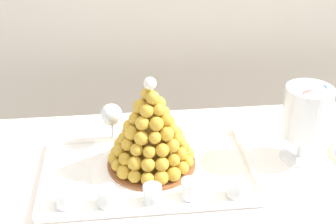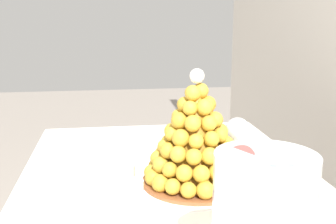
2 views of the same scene
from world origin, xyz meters
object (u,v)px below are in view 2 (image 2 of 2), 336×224
croquembouche (196,140)px  dessert_cup_mid_right (132,193)px  wine_glass (237,132)px  macaron_goblet (263,212)px  dessert_cup_mid_left (125,160)px  dessert_cup_right (132,221)px  dessert_cup_left (126,147)px  serving_tray (179,183)px  dessert_cup_centre (125,176)px

croquembouche → dessert_cup_mid_right: bearing=-60.2°
wine_glass → macaron_goblet: bearing=-14.2°
dessert_cup_mid_left → dessert_cup_right: size_ratio=1.03×
dessert_cup_left → wine_glass: size_ratio=0.36×
dessert_cup_mid_left → wine_glass: size_ratio=0.37×
dessert_cup_left → serving_tray: bearing=28.0°
dessert_cup_left → dessert_cup_centre: size_ratio=0.98×
dessert_cup_right → macaron_goblet: 0.32m
dessert_cup_left → dessert_cup_mid_right: bearing=-0.3°
serving_tray → croquembouche: bearing=70.8°
dessert_cup_right → wine_glass: (-0.33, 0.31, 0.07)m
dessert_cup_mid_right → macaron_goblet: 0.41m
dessert_cup_left → wine_glass: wine_glass is taller
serving_tray → dessert_cup_centre: bearing=-88.9°
wine_glass → dessert_cup_mid_left: bearing=-92.9°
serving_tray → dessert_cup_left: (-0.23, -0.12, 0.02)m
dessert_cup_mid_right → macaron_goblet: bearing=23.3°
dessert_cup_right → wine_glass: 0.46m
croquembouche → macaron_goblet: size_ratio=1.13×
serving_tray → dessert_cup_right: dessert_cup_right is taller
croquembouche → dessert_cup_mid_left: size_ratio=5.47×
dessert_cup_mid_right → macaron_goblet: macaron_goblet is taller
dessert_cup_mid_left → dessert_cup_mid_right: size_ratio=1.01×
serving_tray → wine_glass: (-0.10, 0.18, 0.10)m
dessert_cup_mid_left → wine_glass: wine_glass is taller
dessert_cup_right → wine_glass: bearing=136.9°
croquembouche → dessert_cup_mid_right: size_ratio=5.50×
dessert_cup_right → macaron_goblet: bearing=34.5°
dessert_cup_mid_left → dessert_cup_centre: dessert_cup_centre is taller
croquembouche → wine_glass: bearing=129.1°
dessert_cup_left → dessert_cup_centre: 0.23m
serving_tray → dessert_cup_mid_right: (0.10, -0.12, 0.03)m
macaron_goblet → dessert_cup_mid_left: bearing=-164.4°
dessert_cup_centre → dessert_cup_right: size_ratio=1.03×
wine_glass → dessert_cup_right: bearing=-43.1°
dessert_cup_centre → dessert_cup_right: bearing=1.1°
dessert_cup_centre → wine_glass: bearing=108.3°
dessert_cup_centre → dessert_cup_right: (0.23, 0.00, -0.00)m
dessert_cup_centre → croquembouche: bearing=86.5°
croquembouche → macaron_goblet: 0.46m
serving_tray → dessert_cup_mid_right: size_ratio=11.72×
croquembouche → dessert_cup_left: (-0.24, -0.16, -0.09)m
croquembouche → dessert_cup_mid_right: 0.20m
wine_glass → dessert_cup_centre: bearing=-71.7°
dessert_cup_mid_left → macaron_goblet: 0.62m
dessert_cup_mid_left → macaron_goblet: size_ratio=0.21×
dessert_cup_left → dessert_cup_mid_left: (0.11, -0.01, 0.00)m
macaron_goblet → wine_glass: (-0.57, 0.14, -0.06)m
serving_tray → macaron_goblet: bearing=4.2°
dessert_cup_mid_left → dessert_cup_right: 0.34m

